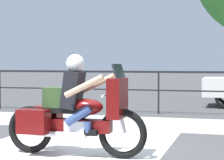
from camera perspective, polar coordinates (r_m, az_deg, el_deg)
name	(u,v)px	position (r m, az deg, el deg)	size (l,w,h in m)	color
ground_plane	(103,151)	(7.37, -1.24, -9.25)	(120.00, 120.00, 0.00)	#424244
sidewalk_band	(144,123)	(10.62, 4.20, -5.66)	(44.00, 2.40, 0.01)	#A8A59E
crosswalk_band	(65,151)	(7.38, -6.12, -9.22)	(3.23, 6.00, 0.01)	silver
fence_railing	(159,80)	(12.53, 6.10, -0.02)	(36.00, 0.05, 1.23)	black
motorcycle	(74,112)	(6.92, -4.99, -4.14)	(2.32, 0.76, 1.61)	black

